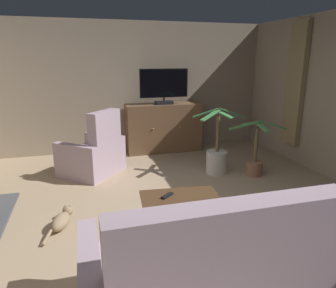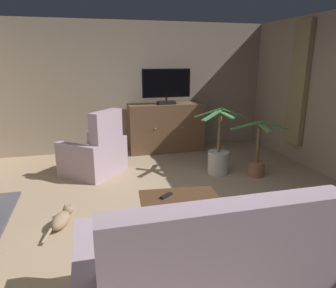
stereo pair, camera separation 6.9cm
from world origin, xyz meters
name	(u,v)px [view 1 (the left image)]	position (x,y,z in m)	size (l,w,h in m)	color
ground_plane	(176,221)	(0.00, 0.00, -0.02)	(6.35, 7.07, 0.04)	tan
wall_back	(131,88)	(0.00, 3.29, 1.33)	(6.35, 0.10, 2.66)	gray
curtain_panel_far	(295,84)	(2.82, 1.69, 1.46)	(0.10, 0.44, 2.23)	#8E7F56
rug_central	(207,240)	(0.19, -0.53, 0.01)	(2.08, 1.67, 0.01)	slate
tv_cabinet	(163,129)	(0.62, 2.94, 0.48)	(1.58, 0.54, 1.01)	#4A3523
television	(164,85)	(0.62, 2.88, 1.39)	(1.00, 0.20, 0.71)	black
coffee_table	(180,202)	(-0.05, -0.31, 0.39)	(0.91, 0.60, 0.45)	#4C331E
tv_remote	(167,196)	(-0.19, -0.26, 0.46)	(0.17, 0.05, 0.02)	black
sofa_floral	(214,272)	(-0.15, -1.43, 0.34)	(1.96, 0.93, 1.06)	#AD93A3
armchair_angled_to_table	(94,154)	(-0.88, 1.92, 0.34)	(1.21, 1.23, 1.10)	#AD93A3
potted_plant_small_fern_corner	(217,158)	(1.15, 1.38, 0.26)	(0.88, 0.67, 1.14)	beige
potted_plant_tall_palm_by_window	(255,161)	(1.72, 1.10, 0.25)	(0.97, 0.71, 0.94)	#99664C
cat	(62,220)	(-1.35, 0.20, 0.09)	(0.33, 0.63, 0.19)	#937A5B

